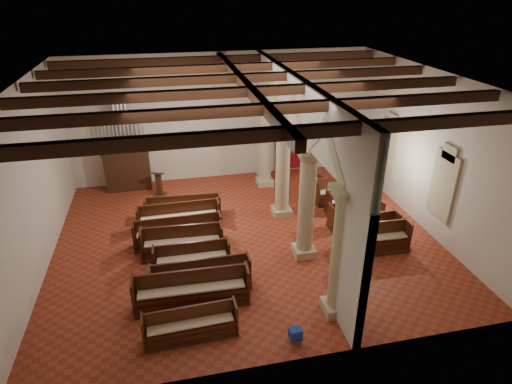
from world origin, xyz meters
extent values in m
plane|color=maroon|center=(0.00, 0.00, 0.00)|extent=(14.00, 14.00, 0.00)
plane|color=#321B10|center=(0.00, 0.00, 6.00)|extent=(14.00, 14.00, 0.00)
cube|color=silver|center=(0.00, 6.00, 3.00)|extent=(14.00, 0.02, 6.00)
cube|color=silver|center=(0.00, -6.00, 3.00)|extent=(14.00, 0.02, 6.00)
cube|color=silver|center=(-7.00, 0.00, 3.00)|extent=(0.02, 12.00, 6.00)
cube|color=silver|center=(7.00, 0.00, 3.00)|extent=(0.02, 12.00, 6.00)
cube|color=beige|center=(1.80, -4.50, 0.15)|extent=(0.75, 0.75, 0.30)
cylinder|color=beige|center=(1.80, -4.50, 1.95)|extent=(0.56, 0.56, 3.30)
cube|color=beige|center=(1.80, -1.50, 0.15)|extent=(0.75, 0.75, 0.30)
cylinder|color=beige|center=(1.80, -1.50, 1.95)|extent=(0.56, 0.56, 3.30)
cube|color=beige|center=(1.80, 1.50, 0.15)|extent=(0.75, 0.75, 0.30)
cylinder|color=beige|center=(1.80, 1.50, 1.95)|extent=(0.56, 0.56, 3.30)
cube|color=beige|center=(1.80, 4.50, 0.15)|extent=(0.75, 0.75, 0.30)
cylinder|color=beige|center=(1.80, 4.50, 1.95)|extent=(0.56, 0.56, 3.30)
cube|color=silver|center=(1.80, 0.00, 5.04)|extent=(0.25, 11.90, 1.93)
cube|color=#327155|center=(6.98, -1.50, 2.20)|extent=(0.03, 1.00, 2.20)
cube|color=#327155|center=(6.98, 2.50, 2.20)|extent=(0.03, 1.00, 2.20)
cube|color=#327155|center=(5.00, 5.98, 2.20)|extent=(1.00, 0.03, 2.20)
cube|color=#3E1F13|center=(-4.50, 5.50, 0.90)|extent=(2.00, 0.80, 1.80)
cube|color=#3E1F13|center=(-4.50, 5.50, 1.90)|extent=(2.10, 0.85, 0.20)
cube|color=#362511|center=(-3.14, 4.33, 0.05)|extent=(0.58, 0.58, 0.10)
cube|color=#362511|center=(-3.14, 4.33, 0.55)|extent=(0.28, 0.28, 1.10)
cube|color=#362511|center=(-3.14, 4.25, 1.15)|extent=(0.61, 0.55, 0.19)
cube|color=maroon|center=(3.50, 5.92, 1.15)|extent=(1.60, 0.06, 2.10)
cylinder|color=#B78D39|center=(3.50, 5.90, 2.25)|extent=(1.80, 0.04, 0.04)
cone|color=#3E1F13|center=(4.69, 4.82, 0.06)|extent=(0.37, 0.37, 0.12)
cylinder|color=#B78D39|center=(4.69, 4.82, 1.24)|extent=(0.04, 0.04, 2.47)
cylinder|color=#B78D39|center=(4.69, 4.82, 2.37)|extent=(0.28, 0.69, 0.03)
cube|color=navy|center=(4.69, 4.80, 1.85)|extent=(0.54, 0.22, 0.88)
cube|color=navy|center=(0.28, -5.39, 0.27)|extent=(0.35, 0.29, 0.33)
cube|color=#151D93|center=(-1.67, -3.26, 0.24)|extent=(0.35, 0.31, 0.29)
cube|color=#18148E|center=(-1.72, -0.82, 0.28)|extent=(0.43, 0.38, 0.37)
cylinder|color=white|center=(-2.86, -4.59, 0.16)|extent=(0.90, 0.25, 0.09)
cylinder|color=silver|center=(-1.59, -3.92, 0.16)|extent=(0.88, 0.35, 0.09)
cube|color=#3E1F13|center=(-2.46, -4.63, 0.05)|extent=(2.58, 0.74, 0.09)
cube|color=#3F1B0D|center=(-2.46, -4.68, 0.29)|extent=(2.42, 0.46, 0.41)
cube|color=#3F1B0D|center=(-2.46, -4.47, 0.52)|extent=(2.41, 0.16, 0.86)
cube|color=#3F1B0D|center=(-3.70, -4.61, 0.52)|extent=(0.09, 0.54, 0.86)
cube|color=#3F1B0D|center=(-1.21, -4.61, 0.52)|extent=(0.09, 0.54, 0.86)
cube|color=#FFE6BC|center=(-2.46, -4.68, 0.52)|extent=(2.32, 0.42, 0.05)
cube|color=#3E1F13|center=(-2.31, -3.30, 0.05)|extent=(3.44, 0.85, 0.11)
cube|color=#3C1F0C|center=(-2.31, -3.36, 0.35)|extent=(3.28, 0.53, 0.49)
cube|color=#3C1F0C|center=(-2.31, -3.11, 0.62)|extent=(3.27, 0.17, 1.03)
cube|color=#3C1F0C|center=(-3.98, -3.28, 0.62)|extent=(0.09, 0.65, 1.03)
cube|color=#3C1F0C|center=(-0.63, -3.28, 0.62)|extent=(0.09, 0.65, 1.03)
cube|color=#FFE6BC|center=(-2.31, -3.36, 0.62)|extent=(3.15, 0.48, 0.05)
cube|color=#3E1F13|center=(-1.97, -2.68, 0.05)|extent=(3.13, 0.73, 0.10)
cube|color=#3F260D|center=(-1.97, -2.73, 0.32)|extent=(2.97, 0.43, 0.45)
cube|color=#3F260D|center=(-1.97, -2.50, 0.57)|extent=(2.97, 0.10, 0.95)
cube|color=#3F260D|center=(-3.50, -2.66, 0.57)|extent=(0.08, 0.60, 0.95)
cube|color=#3F260D|center=(-0.45, -2.66, 0.57)|extent=(0.08, 0.60, 0.95)
cube|color=#FFE6BC|center=(-1.97, -2.73, 0.57)|extent=(2.85, 0.39, 0.05)
cube|color=#3E1F13|center=(-2.16, -1.57, 0.05)|extent=(2.54, 0.69, 0.09)
cube|color=#421E0E|center=(-2.16, -1.61, 0.31)|extent=(2.39, 0.41, 0.43)
cube|color=#421E0E|center=(-2.16, -1.40, 0.55)|extent=(2.38, 0.09, 0.90)
cube|color=#421E0E|center=(-3.39, -1.55, 0.55)|extent=(0.07, 0.57, 0.90)
cube|color=#421E0E|center=(-0.93, -1.55, 0.55)|extent=(0.07, 0.57, 0.90)
cube|color=#FFE6BC|center=(-2.16, -1.61, 0.55)|extent=(2.29, 0.37, 0.05)
cube|color=#3E1F13|center=(-2.42, -0.61, 0.05)|extent=(2.89, 0.89, 0.11)
cube|color=#44270E|center=(-2.42, -0.67, 0.35)|extent=(2.72, 0.57, 0.48)
cube|color=#44270E|center=(-2.42, -0.42, 0.61)|extent=(2.70, 0.22, 1.01)
cube|color=#44270E|center=(-3.81, -0.59, 0.61)|extent=(0.11, 0.64, 1.01)
cube|color=#44270E|center=(-1.03, -0.59, 0.61)|extent=(0.11, 0.64, 1.01)
cube|color=#FFE6BC|center=(-2.42, -0.67, 0.61)|extent=(2.61, 0.52, 0.05)
cube|color=#3E1F13|center=(-2.53, 0.20, 0.05)|extent=(3.23, 0.76, 0.10)
cube|color=#3C240C|center=(-2.53, 0.15, 0.32)|extent=(3.08, 0.46, 0.45)
cube|color=#3C240C|center=(-2.53, 0.37, 0.57)|extent=(3.07, 0.13, 0.95)
cube|color=#3C240C|center=(-4.10, 0.22, 0.57)|extent=(0.08, 0.60, 0.95)
cube|color=#3C240C|center=(-0.95, 0.22, 0.57)|extent=(0.08, 0.60, 0.95)
cube|color=#FFE6BC|center=(-2.53, 0.15, 0.57)|extent=(2.95, 0.42, 0.05)
cube|color=#3E1F13|center=(-2.43, 1.35, 0.05)|extent=(3.20, 0.71, 0.10)
cube|color=#3A160C|center=(-2.43, 1.30, 0.32)|extent=(3.05, 0.41, 0.44)
cube|color=#3A160C|center=(-2.43, 1.53, 0.56)|extent=(3.05, 0.09, 0.93)
cube|color=#3A160C|center=(-3.99, 1.37, 0.56)|extent=(0.07, 0.59, 0.93)
cube|color=#3A160C|center=(-0.86, 1.37, 0.56)|extent=(0.07, 0.59, 0.93)
cube|color=#FFE6BC|center=(-2.43, 1.30, 0.56)|extent=(2.93, 0.37, 0.05)
cube|color=#3E1F13|center=(-2.22, 2.04, 0.05)|extent=(3.08, 0.85, 0.09)
cube|color=#3D210D|center=(-2.22, 1.99, 0.30)|extent=(2.91, 0.56, 0.42)
cube|color=#3D210D|center=(-2.22, 2.21, 0.54)|extent=(2.89, 0.25, 0.89)
cube|color=#3D210D|center=(-3.71, 2.06, 0.54)|extent=(0.10, 0.56, 0.89)
cube|color=#3D210D|center=(-0.73, 2.06, 0.54)|extent=(0.10, 0.56, 0.89)
cube|color=#FFE6BC|center=(-2.22, 1.99, 0.54)|extent=(2.79, 0.52, 0.05)
cube|color=#3E1F13|center=(4.53, -1.85, 0.05)|extent=(2.14, 0.79, 0.11)
cube|color=#401A0D|center=(4.53, -1.91, 0.34)|extent=(1.98, 0.47, 0.47)
cube|color=#401A0D|center=(4.53, -1.67, 0.60)|extent=(1.97, 0.13, 1.00)
cube|color=#401A0D|center=(3.51, -1.83, 0.60)|extent=(0.09, 0.63, 1.00)
cube|color=#401A0D|center=(5.56, -1.83, 0.60)|extent=(0.09, 0.63, 1.00)
cube|color=#FFE6BC|center=(4.53, -1.91, 0.60)|extent=(1.90, 0.43, 0.05)
cube|color=#3E1F13|center=(4.66, -1.03, 0.05)|extent=(2.05, 0.75, 0.09)
cube|color=#3E270D|center=(4.66, -1.08, 0.31)|extent=(1.89, 0.46, 0.42)
cube|color=#3E270D|center=(4.66, -0.86, 0.54)|extent=(1.88, 0.15, 0.89)
cube|color=#3E270D|center=(3.68, -1.01, 0.54)|extent=(0.09, 0.57, 0.89)
cube|color=#3E270D|center=(5.64, -1.01, 0.54)|extent=(0.09, 0.57, 0.89)
cube|color=#FFE6BC|center=(4.66, -1.08, 0.54)|extent=(1.81, 0.42, 0.05)
cube|color=#3E1F13|center=(4.38, -0.10, 0.05)|extent=(2.17, 0.75, 0.10)
cube|color=#3C210C|center=(4.38, -0.15, 0.33)|extent=(2.01, 0.44, 0.45)
cube|color=#3C210C|center=(4.38, 0.08, 0.58)|extent=(2.01, 0.11, 0.95)
cube|color=#3C210C|center=(3.34, -0.08, 0.58)|extent=(0.08, 0.60, 0.95)
cube|color=#3C210C|center=(5.43, -0.08, 0.58)|extent=(0.08, 0.60, 0.95)
cube|color=#FFE6BC|center=(4.38, -0.15, 0.58)|extent=(1.93, 0.40, 0.05)
cube|color=#3E1F13|center=(4.55, 1.10, 0.05)|extent=(1.79, 0.74, 0.10)
cube|color=#45230E|center=(4.55, 1.05, 0.32)|extent=(1.63, 0.44, 0.44)
cube|color=#45230E|center=(4.55, 1.27, 0.56)|extent=(1.62, 0.12, 0.93)
cube|color=#45230E|center=(3.70, 1.12, 0.56)|extent=(0.09, 0.59, 0.93)
cube|color=#45230E|center=(5.40, 1.12, 0.56)|extent=(0.09, 0.59, 0.93)
cube|color=#FFE6BC|center=(4.55, 1.05, 0.56)|extent=(1.57, 0.40, 0.05)
cube|color=#3E1F13|center=(4.39, 2.08, 0.05)|extent=(1.85, 0.82, 0.10)
cube|color=#3E1B0D|center=(4.39, 2.03, 0.33)|extent=(1.68, 0.51, 0.46)
cube|color=#3E1B0D|center=(4.39, 2.26, 0.58)|extent=(1.66, 0.17, 0.96)
cube|color=#3E1B0D|center=(3.52, 2.10, 0.58)|extent=(0.11, 0.61, 0.96)
cube|color=#3E1B0D|center=(5.26, 2.10, 0.58)|extent=(0.11, 0.61, 0.96)
cube|color=#FFE6BC|center=(4.39, 2.03, 0.58)|extent=(1.61, 0.46, 0.05)
camera|label=1|loc=(-2.61, -13.58, 8.81)|focal=30.00mm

